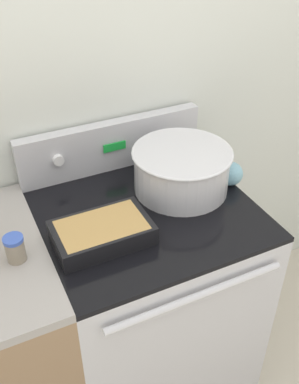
# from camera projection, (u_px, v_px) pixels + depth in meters

# --- Properties ---
(kitchen_wall) EXTENTS (8.00, 0.05, 2.50)m
(kitchen_wall) POSITION_uv_depth(u_px,v_px,m) (103.00, 92.00, 1.67)
(kitchen_wall) COLOR silver
(kitchen_wall) RESTS_ON ground_plane
(stove_range) EXTENTS (0.74, 0.71, 0.96)m
(stove_range) POSITION_uv_depth(u_px,v_px,m) (147.00, 302.00, 1.84)
(stove_range) COLOR #BCBCC1
(stove_range) RESTS_ON ground_plane
(control_panel) EXTENTS (0.74, 0.07, 0.20)m
(control_panel) POSITION_uv_depth(u_px,v_px,m) (112.00, 145.00, 1.74)
(control_panel) COLOR #BCBCC1
(control_panel) RESTS_ON stove_range
(mixing_bowl) EXTENTS (0.36, 0.36, 0.16)m
(mixing_bowl) POSITION_uv_depth(u_px,v_px,m) (182.00, 168.00, 1.62)
(mixing_bowl) COLOR silver
(mixing_bowl) RESTS_ON stove_range
(casserole_dish) EXTENTS (0.31, 0.19, 0.06)m
(casserole_dish) POSITION_uv_depth(u_px,v_px,m) (102.00, 232.00, 1.41)
(casserole_dish) COLOR black
(casserole_dish) RESTS_ON stove_range
(ladle) EXTENTS (0.09, 0.31, 0.09)m
(ladle) POSITION_uv_depth(u_px,v_px,m) (229.00, 173.00, 1.68)
(ladle) COLOR #7AB2C6
(ladle) RESTS_ON stove_range
(spice_jar_blue_cap) EXTENTS (0.06, 0.06, 0.09)m
(spice_jar_blue_cap) POSITION_uv_depth(u_px,v_px,m) (15.00, 249.00, 1.32)
(spice_jar_blue_cap) COLOR gray
(spice_jar_blue_cap) RESTS_ON side_counter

